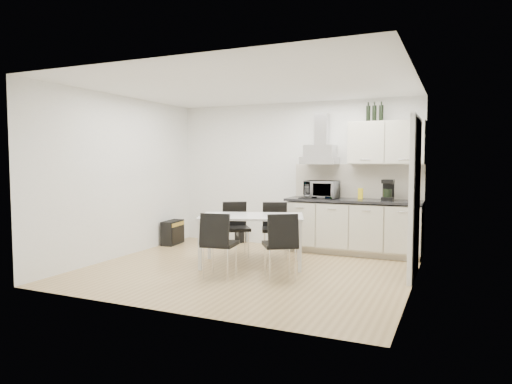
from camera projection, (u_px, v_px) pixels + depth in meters
ground at (247, 269)px, 6.55m from camera, size 4.50×4.50×0.00m
wall_back at (294, 175)px, 8.28m from camera, size 4.50×0.10×2.60m
wall_front at (164, 187)px, 4.63m from camera, size 4.50×0.10×2.60m
wall_left at (121, 177)px, 7.37m from camera, size 0.10×4.00×2.60m
wall_right at (415, 182)px, 5.55m from camera, size 0.10×4.00×2.60m
ceiling at (247, 86)px, 6.36m from camera, size 4.50×4.50×0.00m
doorway at (415, 199)px, 6.08m from camera, size 0.08×1.04×2.10m
kitchenette at (356, 205)px, 7.59m from camera, size 2.22×0.64×2.52m
dining_table at (252, 220)px, 6.78m from camera, size 1.72×1.33×0.75m
chair_far_left at (236, 229)px, 7.44m from camera, size 0.65×0.66×0.88m
chair_far_right at (275, 230)px, 7.35m from camera, size 0.60×0.63×0.88m
chair_near_left at (220, 245)px, 6.10m from camera, size 0.50×0.55×0.88m
chair_near_right at (280, 245)px, 6.04m from camera, size 0.64×0.66×0.88m
guitar_amp at (173, 232)px, 8.52m from camera, size 0.29×0.55×0.44m
floor_speaker at (240, 235)px, 8.69m from camera, size 0.20×0.19×0.27m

